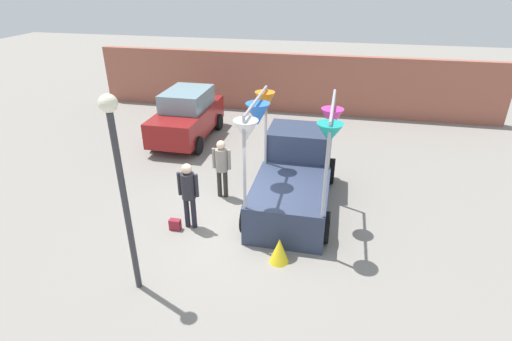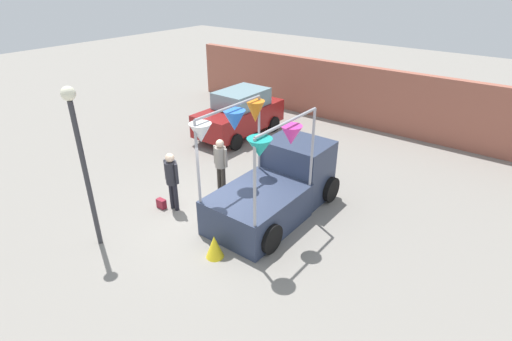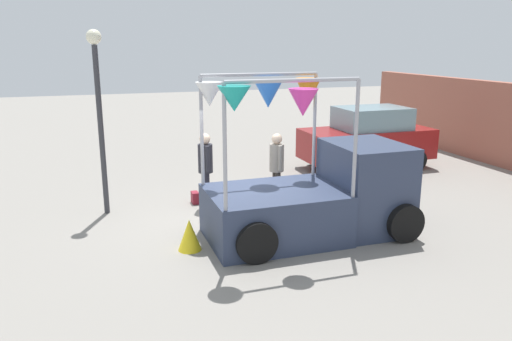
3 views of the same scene
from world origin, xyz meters
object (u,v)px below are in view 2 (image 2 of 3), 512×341
(person_customer, at_px, (172,176))
(person_vendor, at_px, (221,160))
(folded_kite_bundle_sunflower, at_px, (214,247))
(street_lamp, at_px, (80,148))
(handbag, at_px, (161,204))
(vendor_truck, at_px, (278,182))
(parked_car, at_px, (240,113))

(person_customer, bearing_deg, person_vendor, 77.80)
(person_vendor, height_order, folded_kite_bundle_sunflower, person_vendor)
(person_customer, bearing_deg, street_lamp, -97.65)
(street_lamp, height_order, folded_kite_bundle_sunflower, street_lamp)
(folded_kite_bundle_sunflower, bearing_deg, street_lamp, -152.95)
(person_vendor, bearing_deg, street_lamp, -99.58)
(person_customer, xyz_separation_m, handbag, (-0.35, -0.20, -0.93))
(person_vendor, height_order, handbag, person_vendor)
(handbag, bearing_deg, vendor_truck, 36.80)
(street_lamp, bearing_deg, person_customer, 82.35)
(vendor_truck, xyz_separation_m, person_vendor, (-2.01, -0.19, 0.15))
(person_vendor, bearing_deg, handbag, -110.96)
(person_customer, relative_size, street_lamp, 0.43)
(handbag, height_order, folded_kite_bundle_sunflower, folded_kite_bundle_sunflower)
(person_vendor, relative_size, street_lamp, 0.43)
(person_vendor, distance_m, street_lamp, 4.26)
(person_customer, height_order, folded_kite_bundle_sunflower, person_customer)
(person_customer, bearing_deg, vendor_truck, 37.75)
(person_vendor, distance_m, folded_kite_bundle_sunflower, 3.33)
(parked_car, xyz_separation_m, person_customer, (2.18, -5.61, 0.13))
(parked_car, xyz_separation_m, handbag, (1.83, -5.81, -0.80))
(person_vendor, relative_size, handbag, 6.17)
(parked_car, distance_m, folded_kite_bundle_sunflower, 7.97)
(street_lamp, bearing_deg, person_vendor, 80.42)
(person_customer, relative_size, handbag, 6.30)
(parked_car, relative_size, person_customer, 2.27)
(handbag, bearing_deg, person_customer, 29.74)
(handbag, xyz_separation_m, folded_kite_bundle_sunflower, (2.75, -0.68, 0.16))
(vendor_truck, distance_m, folded_kite_bundle_sunflower, 2.77)
(handbag, bearing_deg, street_lamp, -88.70)
(vendor_truck, height_order, person_vendor, vendor_truck)
(person_customer, bearing_deg, folded_kite_bundle_sunflower, -20.12)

